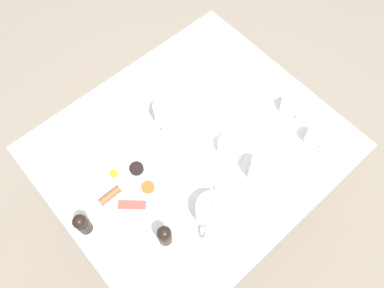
# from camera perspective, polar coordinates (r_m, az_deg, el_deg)

# --- Properties ---
(ground_plane) EXTENTS (8.00, 8.00, 0.00)m
(ground_plane) POSITION_cam_1_polar(r_m,az_deg,el_deg) (2.15, 0.00, -9.05)
(ground_plane) COLOR gray
(table) EXTENTS (0.95, 1.09, 0.74)m
(table) POSITION_cam_1_polar(r_m,az_deg,el_deg) (1.52, 0.00, -1.52)
(table) COLOR silver
(table) RESTS_ON ground_plane
(breakfast_plate) EXTENTS (0.28, 0.28, 0.04)m
(breakfast_plate) POSITION_cam_1_polar(r_m,az_deg,el_deg) (1.40, -9.77, -6.39)
(breakfast_plate) COLOR white
(breakfast_plate) RESTS_ON table
(teapot_near) EXTENTS (0.13, 0.18, 0.12)m
(teapot_near) POSITION_cam_1_polar(r_m,az_deg,el_deg) (1.48, -3.43, 5.04)
(teapot_near) COLOR white
(teapot_near) RESTS_ON table
(teapot_far) EXTENTS (0.13, 0.19, 0.12)m
(teapot_far) POSITION_cam_1_polar(r_m,az_deg,el_deg) (1.31, 3.24, -10.22)
(teapot_far) COLOR white
(teapot_far) RESTS_ON table
(teacup_with_saucer_left) EXTENTS (0.13, 0.13, 0.06)m
(teacup_with_saucer_left) POSITION_cam_1_polar(r_m,az_deg,el_deg) (1.56, 14.70, 5.45)
(teacup_with_saucer_left) COLOR white
(teacup_with_saucer_left) RESTS_ON table
(teacup_with_saucer_right) EXTENTS (0.13, 0.13, 0.06)m
(teacup_with_saucer_right) POSITION_cam_1_polar(r_m,az_deg,el_deg) (1.43, 5.49, -0.43)
(teacup_with_saucer_right) COLOR white
(teacup_with_saucer_right) RESTS_ON table
(water_glass_tall) EXTENTS (0.08, 0.08, 0.11)m
(water_glass_tall) POSITION_cam_1_polar(r_m,az_deg,el_deg) (1.38, 10.34, -3.79)
(water_glass_tall) COLOR white
(water_glass_tall) RESTS_ON table
(creamer_jug) EXTENTS (0.09, 0.07, 0.07)m
(creamer_jug) POSITION_cam_1_polar(r_m,az_deg,el_deg) (1.51, 18.16, 1.04)
(creamer_jug) COLOR white
(creamer_jug) RESTS_ON table
(pepper_grinder) EXTENTS (0.05, 0.05, 0.12)m
(pepper_grinder) POSITION_cam_1_polar(r_m,az_deg,el_deg) (1.28, -4.19, -13.73)
(pepper_grinder) COLOR black
(pepper_grinder) RESTS_ON table
(salt_grinder) EXTENTS (0.05, 0.05, 0.12)m
(salt_grinder) POSITION_cam_1_polar(r_m,az_deg,el_deg) (1.34, -16.41, -11.60)
(salt_grinder) COLOR black
(salt_grinder) RESTS_ON table
(fork_by_plate) EXTENTS (0.16, 0.05, 0.00)m
(fork_by_plate) POSITION_cam_1_polar(r_m,az_deg,el_deg) (1.63, 8.28, 9.37)
(fork_by_plate) COLOR silver
(fork_by_plate) RESTS_ON table
(knife_by_plate) EXTENTS (0.19, 0.13, 0.00)m
(knife_by_plate) POSITION_cam_1_polar(r_m,az_deg,el_deg) (1.68, 0.97, 12.63)
(knife_by_plate) COLOR silver
(knife_by_plate) RESTS_ON table
(spoon_for_tea) EXTENTS (0.13, 0.07, 0.00)m
(spoon_for_tea) POSITION_cam_1_polar(r_m,az_deg,el_deg) (1.48, -18.22, -4.27)
(spoon_for_tea) COLOR silver
(spoon_for_tea) RESTS_ON table
(fork_spare) EXTENTS (0.04, 0.17, 0.00)m
(fork_spare) POSITION_cam_1_polar(r_m,az_deg,el_deg) (1.46, 16.15, -4.86)
(fork_spare) COLOR silver
(fork_spare) RESTS_ON table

